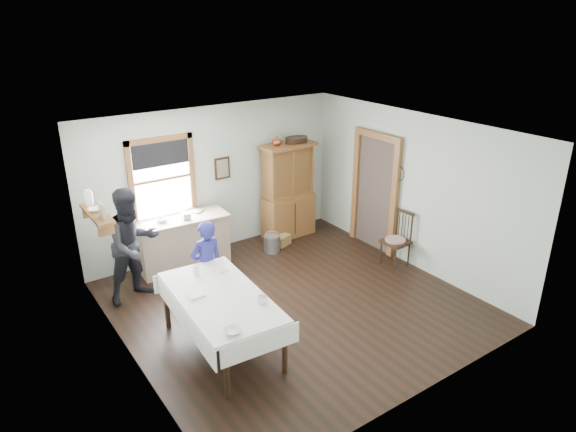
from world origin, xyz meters
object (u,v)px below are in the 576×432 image
Objects in this scene: work_counter at (183,242)px; figure_dark at (133,249)px; spindle_chair at (396,239)px; wicker_basket at (282,240)px; pail at (272,244)px; dining_table at (221,322)px; woman_blue at (207,269)px; china_hutch at (288,191)px.

figure_dark reaches higher than work_counter.
spindle_chair reaches higher than wicker_basket.
spindle_chair reaches higher than pail.
work_counter is at bearing 16.37° from figure_dark.
dining_table is 3.36m from wicker_basket.
dining_table is 1.09m from woman_blue.
china_hutch reaches higher than pail.
figure_dark reaches higher than woman_blue.
work_counter reaches higher than dining_table.
pail is 0.35m from wicker_basket.
dining_table is (-0.57, -2.50, -0.05)m from work_counter.
woman_blue is (-0.26, -1.48, 0.20)m from work_counter.
china_hutch is 1.42× the size of woman_blue.
work_counter is 1.52m from woman_blue.
wicker_basket is at bearing 118.63° from spindle_chair.
figure_dark reaches higher than wicker_basket.
figure_dark is (-3.33, -0.62, -0.10)m from china_hutch.
pail is at bearing -148.62° from china_hutch.
dining_table is 1.54× the size of woman_blue.
woman_blue is (-3.34, 0.62, 0.16)m from spindle_chair.
pail is (-0.70, -0.46, -0.78)m from china_hutch.
work_counter is 1.23m from figure_dark.
china_hutch reaches higher than figure_dark.
figure_dark is (-4.12, 1.54, 0.34)m from spindle_chair.
dining_table is 6.12× the size of wicker_basket.
dining_table is 6.29× the size of pail.
figure_dark is at bearing -174.18° from wicker_basket.
dining_table is at bearing -177.62° from spindle_chair.
work_counter is 0.79× the size of dining_table.
spindle_chair is 2.29m from pail.
spindle_chair is at bearing -48.80° from pail.
wicker_basket is 3.05m from figure_dark.
pail is 0.24× the size of woman_blue.
work_counter is at bearing 166.18° from pail.
dining_table is (-2.86, -2.56, -0.53)m from china_hutch.
dining_table is at bearing -137.86° from wicker_basket.
wicker_basket is at bearing 23.99° from pail.
spindle_chair is 2.22m from wicker_basket.
spindle_chair is 3.40m from woman_blue.
china_hutch reaches higher than dining_table.
china_hutch is 1.87× the size of spindle_chair.
china_hutch is 3.88m from dining_table.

